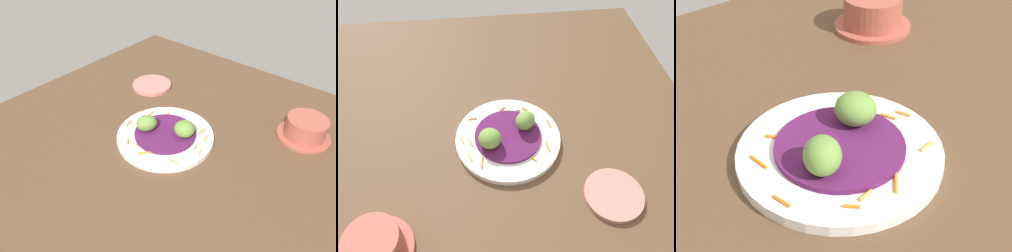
% 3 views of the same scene
% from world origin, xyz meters
% --- Properties ---
extents(table_surface, '(1.10, 1.10, 0.02)m').
position_xyz_m(table_surface, '(0.00, 0.00, 0.01)').
color(table_surface, brown).
rests_on(table_surface, ground).
extents(main_plate, '(0.26, 0.26, 0.01)m').
position_xyz_m(main_plate, '(-0.03, -0.05, 0.03)').
color(main_plate, white).
rests_on(main_plate, table_surface).
extents(cabbage_bed, '(0.16, 0.16, 0.01)m').
position_xyz_m(cabbage_bed, '(-0.03, -0.05, 0.04)').
color(cabbage_bed, '#51194C').
rests_on(cabbage_bed, main_plate).
extents(carrot_garnish, '(0.19, 0.23, 0.00)m').
position_xyz_m(carrot_garnish, '(-0.02, -0.04, 0.04)').
color(carrot_garnish, orange).
rests_on(carrot_garnish, main_plate).
extents(guac_scoop_left, '(0.06, 0.06, 0.04)m').
position_xyz_m(guac_scoop_left, '(-0.05, -0.00, 0.06)').
color(guac_scoop_left, olive).
rests_on(guac_scoop_left, cabbage_bed).
extents(guac_scoop_center, '(0.07, 0.07, 0.04)m').
position_xyz_m(guac_scoop_center, '(-0.01, -0.09, 0.06)').
color(guac_scoop_center, olive).
rests_on(guac_scoop_center, cabbage_bed).
extents(side_plate_small, '(0.13, 0.13, 0.01)m').
position_xyz_m(side_plate_small, '(-0.21, -0.26, 0.03)').
color(side_plate_small, tan).
rests_on(side_plate_small, table_surface).
extents(terracotta_bowl, '(0.14, 0.14, 0.06)m').
position_xyz_m(terracotta_bowl, '(-0.27, 0.24, 0.05)').
color(terracotta_bowl, '#A85142').
rests_on(terracotta_bowl, table_surface).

